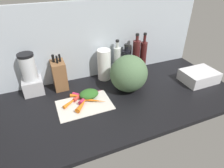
{
  "coord_description": "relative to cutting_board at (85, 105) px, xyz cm",
  "views": [
    {
      "loc": [
        -48.2,
        -99.28,
        81.78
      ],
      "look_at": [
        -7.76,
        -1.57,
        13.94
      ],
      "focal_mm": 30.5,
      "sensor_mm": 36.0,
      "label": 1
    }
  ],
  "objects": [
    {
      "name": "ground_plane",
      "position": [
        26.88,
        -1.01,
        -1.9
      ],
      "size": [
        170.0,
        80.0,
        3.0
      ],
      "primitive_type": "cube",
      "color": "black"
    },
    {
      "name": "wall_back",
      "position": [
        26.88,
        37.49,
        29.6
      ],
      "size": [
        170.0,
        3.0,
        60.0
      ],
      "primitive_type": "cube",
      "color": "#ADB7C1",
      "rests_on": "ground_plane"
    },
    {
      "name": "cutting_board",
      "position": [
        0.0,
        0.0,
        0.0
      ],
      "size": [
        36.22,
        23.51,
        0.8
      ],
      "primitive_type": "cube",
      "color": "beige",
      "rests_on": "ground_plane"
    },
    {
      "name": "carrot_0",
      "position": [
        7.55,
        -0.16,
        1.47
      ],
      "size": [
        14.41,
        10.2,
        2.14
      ],
      "primitive_type": "cone",
      "rotation": [
        0.0,
        1.57,
        -0.56
      ],
      "color": "orange",
      "rests_on": "cutting_board"
    },
    {
      "name": "carrot_1",
      "position": [
        -1.98,
        -1.82,
        2.16
      ],
      "size": [
        11.71,
        12.88,
        3.52
      ],
      "primitive_type": "cone",
      "rotation": [
        0.0,
        1.57,
        0.87
      ],
      "color": "orange",
      "rests_on": "cutting_board"
    },
    {
      "name": "carrot_2",
      "position": [
        -1.79,
        9.58,
        1.51
      ],
      "size": [
        11.25,
        7.37,
        2.22
      ],
      "primitive_type": "cone",
      "rotation": [
        0.0,
        1.57,
        -0.49
      ],
      "color": "orange",
      "rests_on": "cutting_board"
    },
    {
      "name": "carrot_3",
      "position": [
        1.22,
        10.09,
        1.82
      ],
      "size": [
        15.96,
        12.34,
        2.83
      ],
      "primitive_type": "cone",
      "rotation": [
        0.0,
        1.57,
        0.61
      ],
      "color": "red",
      "rests_on": "cutting_board"
    },
    {
      "name": "carrot_4",
      "position": [
        7.67,
        8.78,
        1.74
      ],
      "size": [
        17.62,
        4.78,
        2.69
      ],
      "primitive_type": "cone",
      "rotation": [
        0.0,
        1.57,
        0.12
      ],
      "color": "#B2264C",
      "rests_on": "cutting_board"
    },
    {
      "name": "carrot_5",
      "position": [
        -6.83,
        5.18,
        1.63
      ],
      "size": [
        15.18,
        11.63,
        2.47
      ],
      "primitive_type": "cone",
      "rotation": [
        0.0,
        1.57,
        0.61
      ],
      "color": "orange",
      "rests_on": "cutting_board"
    },
    {
      "name": "carrot_6",
      "position": [
        2.84,
        5.72,
        2.07
      ],
      "size": [
        13.81,
        14.16,
        3.34
      ],
      "primitive_type": "cone",
      "rotation": [
        0.0,
        1.57,
        0.8
      ],
      "color": "#B2264C",
      "rests_on": "cutting_board"
    },
    {
      "name": "carrot_7",
      "position": [
        0.32,
        9.05,
        1.77
      ],
      "size": [
        11.91,
        10.15,
        2.74
      ],
      "primitive_type": "cone",
      "rotation": [
        0.0,
        1.57,
        -0.66
      ],
      "color": "#B2264C",
      "rests_on": "cutting_board"
    },
    {
      "name": "carrot_greens_pile",
      "position": [
        5.29,
        6.39,
        3.26
      ],
      "size": [
        13.54,
        10.42,
        5.73
      ],
      "primitive_type": "ellipsoid",
      "color": "#2D6023",
      "rests_on": "cutting_board"
    },
    {
      "name": "winter_squash",
      "position": [
        35.89,
        6.1,
        13.25
      ],
      "size": [
        27.7,
        26.3,
        27.3
      ],
      "primitive_type": "ellipsoid",
      "color": "#4C6B47",
      "rests_on": "ground_plane"
    },
    {
      "name": "knife_block",
      "position": [
        -10.63,
        28.3,
        10.59
      ],
      "size": [
        9.55,
        13.46,
        27.07
      ],
      "color": "brown",
      "rests_on": "ground_plane"
    },
    {
      "name": "blender_appliance",
      "position": [
        -30.16,
        29.28,
        12.89
      ],
      "size": [
        13.95,
        13.95,
        30.83
      ],
      "color": "#B2B2B7",
      "rests_on": "ground_plane"
    },
    {
      "name": "paper_towel_roll",
      "position": [
        25.08,
        28.49,
        12.14
      ],
      "size": [
        10.63,
        10.63,
        25.08
      ],
      "primitive_type": "cylinder",
      "color": "white",
      "rests_on": "ground_plane"
    },
    {
      "name": "bottle_0",
      "position": [
        37.69,
        31.24,
        12.28
      ],
      "size": [
        5.79,
        5.79,
        30.48
      ],
      "color": "silver",
      "rests_on": "ground_plane"
    },
    {
      "name": "bottle_1",
      "position": [
        45.93,
        31.34,
        10.44
      ],
      "size": [
        7.01,
        7.01,
        25.69
      ],
      "color": "black",
      "rests_on": "ground_plane"
    },
    {
      "name": "bottle_2",
      "position": [
        54.07,
        28.88,
        14.28
      ],
      "size": [
        6.28,
        6.28,
        34.28
      ],
      "color": "#471919",
      "rests_on": "ground_plane"
    },
    {
      "name": "bottle_3",
      "position": [
        61.51,
        29.42,
        13.35
      ],
      "size": [
        5.64,
        5.64,
        33.64
      ],
      "color": "#471919",
      "rests_on": "ground_plane"
    },
    {
      "name": "dish_rack",
      "position": [
        93.85,
        -5.02,
        4.1
      ],
      "size": [
        26.95,
        20.17,
        9.0
      ],
      "primitive_type": "cube",
      "color": "silver",
      "rests_on": "ground_plane"
    }
  ]
}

